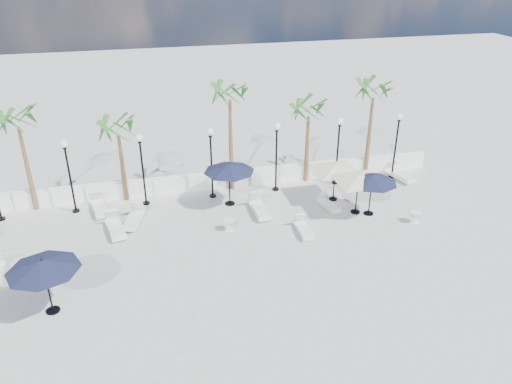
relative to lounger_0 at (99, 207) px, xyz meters
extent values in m
plane|color=#A5A5A0|center=(5.83, -6.22, -0.26)|extent=(100.00, 100.00, 0.00)
cube|color=white|center=(5.83, 1.28, 0.19)|extent=(26.00, 0.30, 0.90)
cube|color=white|center=(5.83, 1.28, 0.71)|extent=(26.00, 0.12, 0.08)
cylinder|color=black|center=(-4.67, 0.28, -0.21)|extent=(0.36, 0.36, 0.10)
cylinder|color=black|center=(-1.17, 0.28, -0.21)|extent=(0.36, 0.36, 0.10)
cylinder|color=black|center=(-1.17, 0.28, 1.49)|extent=(0.10, 0.10, 3.50)
cylinder|color=black|center=(-1.17, 0.28, 3.19)|extent=(0.18, 0.18, 0.10)
sphere|color=white|center=(-1.17, 0.28, 3.40)|extent=(0.36, 0.36, 0.36)
cylinder|color=black|center=(2.33, 0.28, -0.21)|extent=(0.36, 0.36, 0.10)
cylinder|color=black|center=(2.33, 0.28, 1.49)|extent=(0.10, 0.10, 3.50)
cylinder|color=black|center=(2.33, 0.28, 3.19)|extent=(0.18, 0.18, 0.10)
sphere|color=white|center=(2.33, 0.28, 3.40)|extent=(0.36, 0.36, 0.36)
cylinder|color=black|center=(5.83, 0.28, -0.21)|extent=(0.36, 0.36, 0.10)
cylinder|color=black|center=(5.83, 0.28, 1.49)|extent=(0.10, 0.10, 3.50)
cylinder|color=black|center=(5.83, 0.28, 3.19)|extent=(0.18, 0.18, 0.10)
sphere|color=white|center=(5.83, 0.28, 3.40)|extent=(0.36, 0.36, 0.36)
cylinder|color=black|center=(9.33, 0.28, -0.21)|extent=(0.36, 0.36, 0.10)
cylinder|color=black|center=(9.33, 0.28, 1.49)|extent=(0.10, 0.10, 3.50)
cylinder|color=black|center=(9.33, 0.28, 3.19)|extent=(0.18, 0.18, 0.10)
sphere|color=white|center=(9.33, 0.28, 3.40)|extent=(0.36, 0.36, 0.36)
cylinder|color=black|center=(12.83, 0.28, -0.21)|extent=(0.36, 0.36, 0.10)
cylinder|color=black|center=(12.83, 0.28, 1.49)|extent=(0.10, 0.10, 3.50)
cylinder|color=black|center=(12.83, 0.28, 3.19)|extent=(0.18, 0.18, 0.10)
sphere|color=white|center=(12.83, 0.28, 3.40)|extent=(0.36, 0.36, 0.36)
cylinder|color=black|center=(16.33, 0.28, -0.21)|extent=(0.36, 0.36, 0.10)
cylinder|color=black|center=(16.33, 0.28, 1.49)|extent=(0.10, 0.10, 3.50)
cylinder|color=black|center=(16.33, 0.28, 3.19)|extent=(0.18, 0.18, 0.10)
sphere|color=white|center=(16.33, 0.28, 3.40)|extent=(0.36, 0.36, 0.36)
cone|color=brown|center=(-3.17, 1.08, 1.94)|extent=(0.28, 0.28, 4.40)
cone|color=brown|center=(1.33, 1.08, 1.54)|extent=(0.28, 0.28, 3.60)
cone|color=brown|center=(7.03, 1.08, 2.24)|extent=(0.28, 0.28, 5.00)
cone|color=brown|center=(11.33, 1.08, 1.64)|extent=(0.28, 0.28, 3.80)
cone|color=brown|center=(15.03, 1.08, 2.04)|extent=(0.28, 0.28, 4.60)
cube|color=silver|center=(0.00, -0.02, -0.09)|extent=(1.05, 2.08, 0.11)
cube|color=silver|center=(0.06, -0.29, 0.02)|extent=(0.88, 1.44, 0.11)
cube|color=silver|center=(-0.15, 0.77, 0.30)|extent=(0.70, 0.59, 0.62)
cube|color=silver|center=(0.80, -2.31, -0.09)|extent=(1.07, 2.14, 0.11)
cube|color=silver|center=(0.86, -2.58, 0.03)|extent=(0.90, 1.48, 0.11)
cube|color=silver|center=(0.64, -1.49, 0.32)|extent=(0.72, 0.60, 0.64)
cube|color=silver|center=(1.64, -1.62, -0.10)|extent=(1.18, 2.08, 0.11)
cube|color=silver|center=(1.57, -1.87, 0.02)|extent=(0.97, 1.45, 0.11)
cube|color=silver|center=(1.87, -0.85, 0.30)|extent=(0.72, 0.62, 0.62)
cube|color=silver|center=(11.39, -2.42, -0.13)|extent=(0.81, 1.65, 0.09)
cube|color=silver|center=(11.43, -2.63, -0.03)|extent=(0.69, 1.14, 0.09)
cube|color=silver|center=(11.27, -1.79, 0.19)|extent=(0.56, 0.46, 0.49)
cube|color=silver|center=(7.83, -2.09, -0.09)|extent=(0.77, 2.11, 0.11)
cube|color=silver|center=(7.84, -2.37, 0.04)|extent=(0.70, 1.43, 0.11)
cube|color=silver|center=(7.80, -1.24, 0.33)|extent=(0.67, 0.52, 0.65)
cube|color=silver|center=(9.36, -4.43, -0.12)|extent=(0.64, 1.72, 0.09)
cube|color=silver|center=(9.35, -4.66, -0.02)|extent=(0.58, 1.17, 0.09)
cube|color=silver|center=(9.39, -3.74, 0.22)|extent=(0.55, 0.42, 0.53)
cube|color=silver|center=(16.67, -0.02, -0.09)|extent=(1.17, 2.18, 0.11)
cube|color=silver|center=(16.74, -0.29, 0.04)|extent=(0.96, 1.52, 0.11)
cube|color=silver|center=(16.47, 0.80, 0.33)|extent=(0.75, 0.63, 0.65)
cylinder|color=silver|center=(6.01, -3.35, -0.24)|extent=(0.42, 0.42, 0.03)
cylinder|color=silver|center=(6.01, -3.35, 0.00)|extent=(0.06, 0.06, 0.51)
cylinder|color=silver|center=(6.01, -3.35, 0.26)|extent=(0.55, 0.55, 0.03)
cylinder|color=silver|center=(14.95, -4.76, -0.24)|extent=(0.43, 0.43, 0.03)
cylinder|color=silver|center=(14.95, -4.76, 0.00)|extent=(0.06, 0.06, 0.51)
cylinder|color=silver|center=(14.95, -4.76, 0.27)|extent=(0.56, 0.56, 0.03)
cylinder|color=black|center=(-1.42, -7.52, -0.23)|extent=(0.51, 0.51, 0.05)
cylinder|color=black|center=(-1.42, -7.52, 0.85)|extent=(0.06, 0.06, 2.22)
cone|color=black|center=(-1.42, -7.52, 1.80)|extent=(2.63, 2.63, 0.41)
sphere|color=black|center=(-1.42, -7.52, 2.03)|extent=(0.07, 0.07, 0.07)
cylinder|color=black|center=(6.56, -0.76, -0.23)|extent=(0.52, 0.52, 0.06)
cylinder|color=black|center=(6.56, -0.76, 0.87)|extent=(0.07, 0.07, 2.24)
cone|color=black|center=(6.56, -0.76, 1.82)|extent=(2.62, 2.62, 0.42)
sphere|color=black|center=(6.56, -0.76, 2.05)|extent=(0.07, 0.07, 0.07)
cylinder|color=black|center=(13.12, -3.45, -0.23)|extent=(0.49, 0.49, 0.05)
cylinder|color=black|center=(13.12, -3.45, 0.80)|extent=(0.06, 0.06, 2.12)
cone|color=black|center=(13.12, -3.45, 1.71)|extent=(2.47, 2.47, 0.40)
sphere|color=black|center=(13.12, -3.45, 1.93)|extent=(0.07, 0.07, 0.07)
cylinder|color=black|center=(11.97, -1.56, -0.23)|extent=(0.45, 0.45, 0.05)
cylinder|color=black|center=(11.97, -1.56, 0.73)|extent=(0.06, 0.06, 1.98)
pyramid|color=beige|center=(11.97, -1.56, 1.74)|extent=(4.38, 4.38, 0.30)
cylinder|color=black|center=(12.54, -3.15, -0.23)|extent=(0.48, 0.48, 0.06)
cylinder|color=black|center=(12.54, -3.15, 0.78)|extent=(0.06, 0.06, 2.08)
pyramid|color=beige|center=(12.54, -3.15, 1.84)|extent=(4.51, 4.51, 0.32)
camera|label=1|loc=(2.44, -23.40, 11.95)|focal=35.00mm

